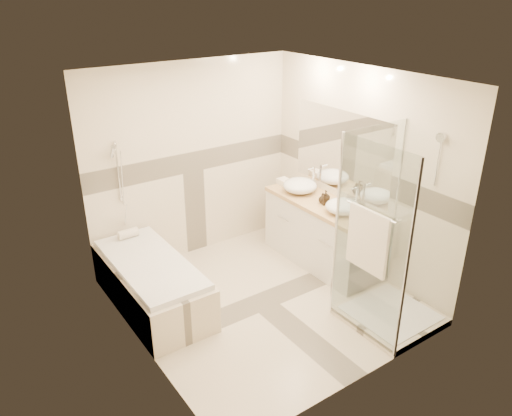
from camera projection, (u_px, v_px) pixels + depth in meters
room at (265, 198)px, 5.18m from camera, size 2.82×3.02×2.52m
bathtub at (152, 281)px, 5.49m from camera, size 0.75×1.70×0.56m
vanity at (320, 233)px, 6.30m from camera, size 0.58×1.62×0.85m
shower_enclosure at (381, 279)px, 5.16m from camera, size 0.96×0.93×2.04m
vessel_sink_near at (300, 186)px, 6.38m from camera, size 0.44×0.44×0.17m
vessel_sink_far at (342, 206)px, 5.80m from camera, size 0.40×0.40×0.16m
faucet_near at (313, 176)px, 6.46m from camera, size 0.12×0.03×0.30m
faucet_far at (356, 196)px, 5.88m from camera, size 0.12×0.03×0.28m
amenity_bottle_a at (326, 198)px, 6.02m from camera, size 0.11×0.11×0.18m
amenity_bottle_b at (323, 198)px, 6.06m from camera, size 0.12×0.12×0.13m
folded_towels at (286, 182)px, 6.63m from camera, size 0.14×0.23×0.07m
rolled_towel at (128, 233)px, 5.86m from camera, size 0.24×0.11×0.11m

